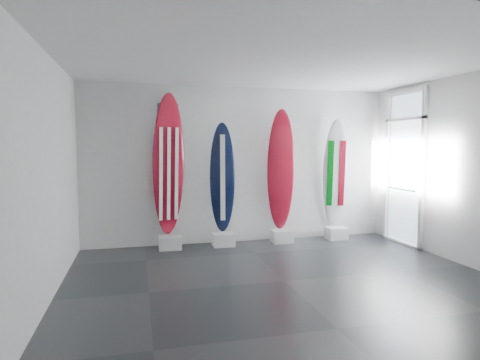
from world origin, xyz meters
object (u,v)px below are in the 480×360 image
object	(u,v)px
surfboard_swiss	(281,170)
surfboard_usa	(168,165)
surfboard_navy	(222,178)
surfboard_italy	(335,174)

from	to	relation	value
surfboard_swiss	surfboard_usa	bearing A→B (deg)	-170.38
surfboard_navy	surfboard_italy	xyz separation A→B (m)	(2.32, 0.00, 0.05)
surfboard_navy	surfboard_usa	bearing A→B (deg)	-166.62
surfboard_usa	surfboard_italy	size ratio (longest dim) A/B	1.19
surfboard_swiss	surfboard_italy	distance (m)	1.16
surfboard_usa	surfboard_swiss	size ratio (longest dim) A/B	1.10
surfboard_italy	surfboard_swiss	bearing A→B (deg)	-164.88
surfboard_navy	surfboard_italy	size ratio (longest dim) A/B	0.95
surfboard_navy	surfboard_italy	distance (m)	2.32
surfboard_navy	surfboard_italy	bearing A→B (deg)	13.38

